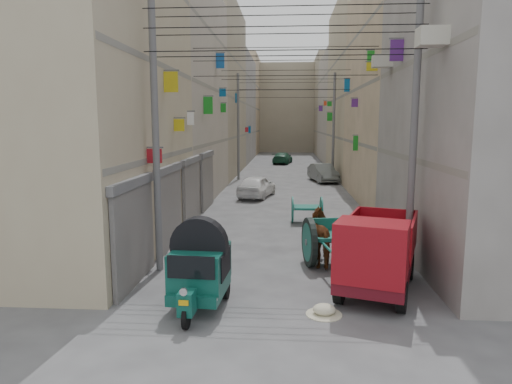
# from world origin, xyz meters

# --- Properties ---
(building_row_left) EXTENTS (8.00, 62.00, 14.00)m
(building_row_left) POSITION_xyz_m (-8.00, 34.13, 6.46)
(building_row_left) COLOR tan
(building_row_left) RESTS_ON ground
(building_row_right) EXTENTS (8.00, 62.00, 14.00)m
(building_row_right) POSITION_xyz_m (8.00, 34.13, 6.46)
(building_row_right) COLOR #9A9490
(building_row_right) RESTS_ON ground
(end_cap_building) EXTENTS (22.00, 10.00, 13.00)m
(end_cap_building) POSITION_xyz_m (0.00, 66.00, 6.50)
(end_cap_building) COLOR gray
(end_cap_building) RESTS_ON ground
(shutters_left) EXTENTS (0.18, 14.40, 2.88)m
(shutters_left) POSITION_xyz_m (-3.92, 10.38, 1.49)
(shutters_left) COLOR #535359
(shutters_left) RESTS_ON ground
(signboards) EXTENTS (8.22, 40.52, 5.67)m
(signboards) POSITION_xyz_m (-0.01, 21.66, 3.43)
(signboards) COLOR #198A21
(signboards) RESTS_ON ground
(ac_units) EXTENTS (0.70, 6.55, 3.35)m
(ac_units) POSITION_xyz_m (3.65, 7.67, 7.43)
(ac_units) COLOR beige
(ac_units) RESTS_ON ground
(utility_poles) EXTENTS (7.40, 22.20, 8.00)m
(utility_poles) POSITION_xyz_m (0.00, 17.00, 4.00)
(utility_poles) COLOR #5F5F62
(utility_poles) RESTS_ON ground
(overhead_cables) EXTENTS (7.40, 22.52, 1.12)m
(overhead_cables) POSITION_xyz_m (0.00, 14.40, 6.77)
(overhead_cables) COLOR black
(overhead_cables) RESTS_ON ground
(auto_rickshaw) EXTENTS (1.43, 2.37, 1.65)m
(auto_rickshaw) POSITION_xyz_m (-1.88, 3.36, 0.97)
(auto_rickshaw) COLOR black
(auto_rickshaw) RESTS_ON ground
(tonga_cart) EXTENTS (1.83, 3.49, 1.50)m
(tonga_cart) POSITION_xyz_m (1.53, 6.76, 0.78)
(tonga_cart) COLOR black
(tonga_cart) RESTS_ON ground
(mini_truck) EXTENTS (2.72, 4.03, 2.08)m
(mini_truck) POSITION_xyz_m (2.37, 4.31, 1.00)
(mini_truck) COLOR black
(mini_truck) RESTS_ON ground
(second_cart) EXTENTS (1.34, 1.20, 1.16)m
(second_cart) POSITION_xyz_m (1.02, 12.76, 0.62)
(second_cart) COLOR #166053
(second_cart) RESTS_ON ground
(feed_sack) EXTENTS (0.51, 0.41, 0.26)m
(feed_sack) POSITION_xyz_m (1.02, 3.08, 0.13)
(feed_sack) COLOR beige
(feed_sack) RESTS_ON ground
(horse) EXTENTS (1.40, 2.11, 1.64)m
(horse) POSITION_xyz_m (1.27, 7.00, 0.82)
(horse) COLOR #5D2516
(horse) RESTS_ON ground
(distant_car_white) EXTENTS (2.35, 4.08, 1.31)m
(distant_car_white) POSITION_xyz_m (-1.62, 19.56, 0.65)
(distant_car_white) COLOR white
(distant_car_white) RESTS_ON ground
(distant_car_grey) EXTENTS (2.21, 4.20, 1.32)m
(distant_car_grey) POSITION_xyz_m (2.80, 27.03, 0.66)
(distant_car_grey) COLOR #4F5350
(distant_car_grey) RESTS_ON ground
(distant_car_green) EXTENTS (2.32, 4.37, 1.21)m
(distant_car_green) POSITION_xyz_m (-0.36, 42.14, 0.60)
(distant_car_green) COLOR #1C5339
(distant_car_green) RESTS_ON ground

